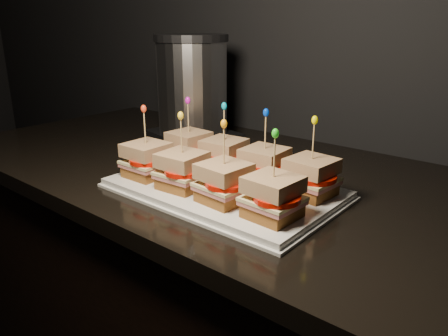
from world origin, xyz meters
The scene contains 63 objects.
granite_slab centered at (0.24, 1.64, 0.89)m, with size 2.23×0.74×0.04m, color black.
platter centered at (0.02, 1.51, 0.92)m, with size 0.46×0.28×0.02m, color white.
platter_rim centered at (0.02, 1.51, 0.92)m, with size 0.47×0.29×0.01m, color white.
sandwich_0_bread_bot centered at (-0.15, 1.57, 0.94)m, with size 0.08×0.08×0.02m, color brown.
sandwich_0_ham centered at (-0.15, 1.57, 0.96)m, with size 0.09×0.09×0.01m, color #BC6561.
sandwich_0_cheese centered at (-0.15, 1.57, 0.97)m, with size 0.09×0.09×0.01m, color beige.
sandwich_0_tomato centered at (-0.13, 1.57, 0.97)m, with size 0.08×0.08×0.01m, color red.
sandwich_0_bread_top centered at (-0.15, 1.57, 0.99)m, with size 0.08×0.08×0.03m, color brown.
sandwich_0_pick centered at (-0.15, 1.57, 1.04)m, with size 0.00×0.00×0.09m, color tan.
sandwich_0_frill centered at (-0.15, 1.57, 1.08)m, with size 0.01×0.01×0.02m, color #CB13B5.
sandwich_1_bread_bot centered at (-0.04, 1.57, 0.94)m, with size 0.08×0.08×0.02m, color brown.
sandwich_1_ham centered at (-0.04, 1.57, 0.96)m, with size 0.09×0.09×0.01m, color #BC6561.
sandwich_1_cheese centered at (-0.04, 1.57, 0.97)m, with size 0.09×0.09×0.01m, color beige.
sandwich_1_tomato centered at (-0.02, 1.57, 0.97)m, with size 0.08×0.08×0.01m, color red.
sandwich_1_bread_top centered at (-0.04, 1.57, 0.99)m, with size 0.08×0.08×0.03m, color brown.
sandwich_1_pick centered at (-0.04, 1.57, 1.04)m, with size 0.00×0.00×0.09m, color tan.
sandwich_1_frill centered at (-0.04, 1.57, 1.08)m, with size 0.01×0.01×0.02m, color #0798B5.
sandwich_2_bread_bot centered at (0.07, 1.57, 0.94)m, with size 0.08×0.08×0.02m, color brown.
sandwich_2_ham centered at (0.07, 1.57, 0.96)m, with size 0.09×0.09×0.01m, color #BC6561.
sandwich_2_cheese centered at (0.07, 1.57, 0.97)m, with size 0.09×0.09×0.01m, color beige.
sandwich_2_tomato centered at (0.08, 1.57, 0.97)m, with size 0.08×0.08×0.01m, color red.
sandwich_2_bread_top centered at (0.07, 1.57, 0.99)m, with size 0.08×0.08×0.03m, color brown.
sandwich_2_pick centered at (0.07, 1.57, 1.04)m, with size 0.00×0.00×0.09m, color tan.
sandwich_2_frill centered at (0.07, 1.57, 1.08)m, with size 0.01×0.01×0.02m, color #0336CD.
sandwich_3_bread_bot centered at (0.18, 1.57, 0.94)m, with size 0.08×0.08×0.02m, color brown.
sandwich_3_ham centered at (0.18, 1.57, 0.96)m, with size 0.09×0.09×0.01m, color #BC6561.
sandwich_3_cheese centered at (0.18, 1.57, 0.97)m, with size 0.09×0.09×0.01m, color beige.
sandwich_3_tomato centered at (0.19, 1.57, 0.97)m, with size 0.08×0.08×0.01m, color red.
sandwich_3_bread_top centered at (0.18, 1.57, 0.99)m, with size 0.08×0.08×0.03m, color brown.
sandwich_3_pick centered at (0.18, 1.57, 1.04)m, with size 0.00×0.00×0.09m, color tan.
sandwich_3_frill centered at (0.18, 1.57, 1.08)m, with size 0.01×0.01×0.02m, color #EBE001.
sandwich_4_bread_bot centered at (-0.15, 1.44, 0.94)m, with size 0.08×0.08×0.02m, color brown.
sandwich_4_ham centered at (-0.15, 1.44, 0.96)m, with size 0.09×0.09×0.01m, color #BC6561.
sandwich_4_cheese centered at (-0.15, 1.44, 0.97)m, with size 0.09×0.09×0.01m, color beige.
sandwich_4_tomato centered at (-0.13, 1.44, 0.97)m, with size 0.08×0.08×0.01m, color red.
sandwich_4_bread_top centered at (-0.15, 1.44, 0.99)m, with size 0.08×0.08×0.03m, color brown.
sandwich_4_pick centered at (-0.15, 1.44, 1.04)m, with size 0.00×0.00×0.09m, color tan.
sandwich_4_frill centered at (-0.15, 1.44, 1.08)m, with size 0.01×0.01×0.02m, color red.
sandwich_5_bread_bot centered at (-0.04, 1.44, 0.94)m, with size 0.08×0.08×0.02m, color brown.
sandwich_5_ham centered at (-0.04, 1.44, 0.96)m, with size 0.09×0.09×0.01m, color #BC6561.
sandwich_5_cheese centered at (-0.04, 1.44, 0.97)m, with size 0.09×0.09×0.01m, color beige.
sandwich_5_tomato centered at (-0.02, 1.44, 0.97)m, with size 0.08×0.08×0.01m, color red.
sandwich_5_bread_top centered at (-0.04, 1.44, 0.99)m, with size 0.08×0.08×0.03m, color brown.
sandwich_5_pick centered at (-0.04, 1.44, 1.04)m, with size 0.00×0.00×0.09m, color tan.
sandwich_5_frill centered at (-0.04, 1.44, 1.08)m, with size 0.01×0.01×0.02m, color yellow.
sandwich_6_bread_bot centered at (0.07, 1.44, 0.94)m, with size 0.08×0.08×0.02m, color brown.
sandwich_6_ham centered at (0.07, 1.44, 0.96)m, with size 0.09×0.09×0.01m, color #BC6561.
sandwich_6_cheese centered at (0.07, 1.44, 0.97)m, with size 0.09×0.09×0.01m, color beige.
sandwich_6_tomato centered at (0.08, 1.44, 0.97)m, with size 0.08×0.08×0.01m, color red.
sandwich_6_bread_top centered at (0.07, 1.44, 0.99)m, with size 0.08×0.08×0.03m, color brown.
sandwich_6_pick centered at (0.07, 1.44, 1.04)m, with size 0.00×0.00×0.09m, color tan.
sandwich_6_frill centered at (0.07, 1.44, 1.08)m, with size 0.01×0.01×0.02m, color orange.
sandwich_7_bread_bot centered at (0.18, 1.44, 0.94)m, with size 0.08×0.08×0.02m, color brown.
sandwich_7_ham centered at (0.18, 1.44, 0.96)m, with size 0.09×0.09×0.01m, color #BC6561.
sandwich_7_cheese centered at (0.18, 1.44, 0.97)m, with size 0.09×0.09×0.01m, color beige.
sandwich_7_tomato centered at (0.19, 1.44, 0.97)m, with size 0.08×0.08×0.01m, color red.
sandwich_7_bread_top centered at (0.18, 1.44, 0.99)m, with size 0.08×0.08×0.03m, color brown.
sandwich_7_pick centered at (0.18, 1.44, 1.04)m, with size 0.00×0.00×0.09m, color tan.
sandwich_7_frill centered at (0.18, 1.44, 1.08)m, with size 0.01×0.01×0.02m, color green.
appliance_base centered at (-0.31, 1.76, 0.93)m, with size 0.24×0.20×0.03m, color #262628.
appliance_body centered at (-0.31, 1.76, 1.07)m, with size 0.20×0.20×0.26m, color silver.
appliance_lid centered at (-0.31, 1.76, 1.21)m, with size 0.21×0.21×0.02m, color #262628.
appliance centered at (-0.31, 1.76, 1.07)m, with size 0.24×0.20×0.31m, color silver, non-canonical shape.
Camera 1 is at (0.56, 0.86, 1.25)m, focal length 35.00 mm.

